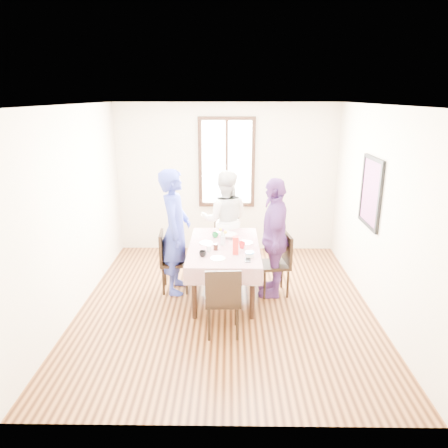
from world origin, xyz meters
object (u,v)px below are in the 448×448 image
(chair_near, at_px, (223,299))
(person_left, at_px, (175,232))
(dining_table, at_px, (224,271))
(chair_right, at_px, (274,264))
(person_far, at_px, (225,220))
(chair_far, at_px, (225,241))
(chair_left, at_px, (175,261))
(person_right, at_px, (274,238))

(chair_near, xyz_separation_m, person_left, (-0.71, 1.18, 0.46))
(dining_table, bearing_deg, chair_right, 3.72)
(person_left, height_order, person_far, person_left)
(chair_right, distance_m, person_left, 1.51)
(dining_table, xyz_separation_m, person_far, (0.00, 1.02, 0.46))
(chair_far, relative_size, chair_near, 1.00)
(chair_left, relative_size, person_right, 0.52)
(dining_table, xyz_separation_m, person_left, (-0.71, 0.14, 0.54))
(chair_near, relative_size, person_left, 0.49)
(chair_right, relative_size, person_left, 0.49)
(chair_far, distance_m, person_far, 0.38)
(dining_table, xyz_separation_m, chair_right, (0.73, 0.05, 0.08))
(dining_table, distance_m, chair_far, 1.05)
(chair_near, distance_m, person_right, 1.36)
(chair_left, bearing_deg, chair_far, 136.92)
(chair_far, bearing_deg, chair_left, 58.51)
(person_right, bearing_deg, chair_left, -89.20)
(person_left, relative_size, person_right, 1.06)
(chair_right, xyz_separation_m, person_right, (-0.02, 0.00, 0.41))
(chair_right, distance_m, chair_far, 1.23)
(chair_left, xyz_separation_m, chair_far, (0.73, 0.90, 0.00))
(chair_right, bearing_deg, person_left, 78.39)
(chair_near, relative_size, person_far, 0.55)
(dining_table, distance_m, chair_left, 0.75)
(chair_right, height_order, person_far, person_far)
(dining_table, xyz_separation_m, chair_near, (0.00, -1.04, 0.08))
(person_left, bearing_deg, chair_near, -147.43)
(chair_far, distance_m, person_left, 1.24)
(chair_left, relative_size, chair_right, 1.00)
(person_right, bearing_deg, person_left, -89.25)
(chair_near, distance_m, person_far, 2.10)
(chair_right, relative_size, chair_near, 1.00)
(dining_table, height_order, chair_far, chair_far)
(dining_table, xyz_separation_m, chair_far, (0.00, 1.04, 0.08))
(chair_near, height_order, person_right, person_right)
(dining_table, distance_m, person_right, 0.87)
(dining_table, distance_m, chair_near, 1.05)
(chair_left, relative_size, person_left, 0.49)
(person_far, xyz_separation_m, person_right, (0.71, -0.98, 0.04))
(person_far, bearing_deg, chair_left, 50.38)
(chair_far, relative_size, person_left, 0.49)
(chair_near, height_order, person_far, person_far)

